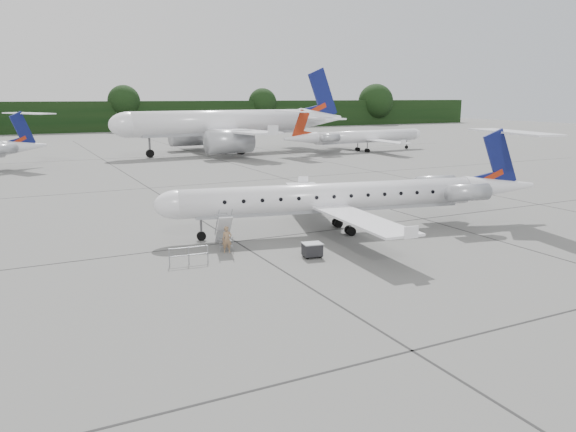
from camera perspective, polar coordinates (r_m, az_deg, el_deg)
ground at (r=34.41m, az=6.40°, el=-3.77°), size 320.00×320.00×0.00m
treeline at (r=158.80m, az=-20.38°, el=9.42°), size 260.00×4.00×8.00m
main_regional_jet at (r=38.92m, az=4.44°, el=3.33°), size 30.18×24.22×6.91m
airstair at (r=35.42m, az=-6.56°, el=-1.50°), size 1.25×2.31×2.17m
passenger at (r=34.29m, az=-6.22°, el=-2.40°), size 0.68×0.54×1.64m
safety_railing at (r=32.30m, az=-10.05°, el=-4.01°), size 2.20×0.25×1.00m
baggage_cart at (r=33.23m, az=2.48°, el=-3.44°), size 1.20×1.03×0.93m
bg_narrowbody at (r=94.11m, az=-6.71°, el=10.62°), size 41.52×31.41×14.13m
bg_regional_right at (r=98.03m, az=8.08°, el=8.61°), size 28.96×21.98×7.18m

